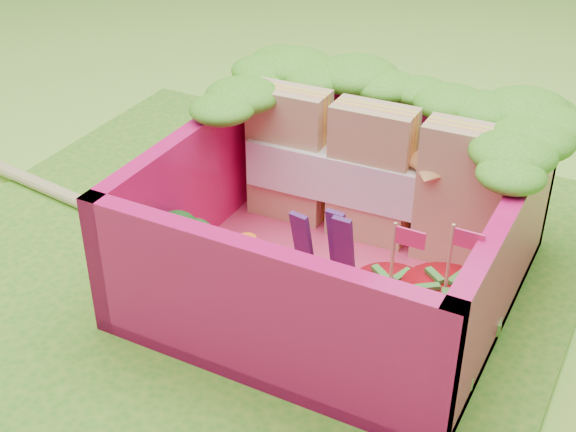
# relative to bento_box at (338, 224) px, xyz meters

# --- Properties ---
(ground) EXTENTS (14.00, 14.00, 0.00)m
(ground) POSITION_rel_bento_box_xyz_m (-0.42, -0.02, -0.31)
(ground) COLOR #94D53C
(ground) RESTS_ON ground
(placemat) EXTENTS (2.60, 2.60, 0.03)m
(placemat) POSITION_rel_bento_box_xyz_m (-0.42, -0.02, -0.29)
(placemat) COLOR #449521
(placemat) RESTS_ON ground
(bento_floor) EXTENTS (1.30, 1.30, 0.05)m
(bento_floor) POSITION_rel_bento_box_xyz_m (-0.00, 0.00, -0.25)
(bento_floor) COLOR #E63A68
(bento_floor) RESTS_ON placemat
(bento_box) EXTENTS (1.30, 1.30, 0.55)m
(bento_box) POSITION_rel_bento_box_xyz_m (0.00, 0.00, 0.00)
(bento_box) COLOR #DB1263
(bento_box) RESTS_ON placemat
(lettuce_ruffle) EXTENTS (1.43, 0.83, 0.11)m
(lettuce_ruffle) POSITION_rel_bento_box_xyz_m (-0.00, 0.48, 0.33)
(lettuce_ruffle) COLOR #2B8818
(lettuce_ruffle) RESTS_ON bento_box
(sandwich_stack) EXTENTS (1.07, 0.21, 0.57)m
(sandwich_stack) POSITION_rel_bento_box_xyz_m (0.01, 0.31, 0.06)
(sandwich_stack) COLOR tan
(sandwich_stack) RESTS_ON bento_floor
(broccoli) EXTENTS (0.31, 0.31, 0.25)m
(broccoli) POSITION_rel_bento_box_xyz_m (-0.44, -0.31, -0.05)
(broccoli) COLOR #67A34F
(broccoli) RESTS_ON bento_floor
(carrot_sticks) EXTENTS (0.09, 0.18, 0.26)m
(carrot_sticks) POSITION_rel_bento_box_xyz_m (-0.26, -0.30, -0.10)
(carrot_sticks) COLOR #FF5815
(carrot_sticks) RESTS_ON bento_floor
(purple_wedges) EXTENTS (0.21, 0.10, 0.38)m
(purple_wedges) POSITION_rel_bento_box_xyz_m (0.03, -0.15, -0.04)
(purple_wedges) COLOR #4A1857
(purple_wedges) RESTS_ON bento_floor
(strawberry_left) EXTENTS (0.26, 0.26, 0.50)m
(strawberry_left) POSITION_rel_bento_box_xyz_m (0.33, -0.31, -0.09)
(strawberry_left) COLOR red
(strawberry_left) RESTS_ON bento_floor
(strawberry_right) EXTENTS (0.29, 0.29, 0.53)m
(strawberry_right) POSITION_rel_bento_box_xyz_m (0.50, -0.27, -0.08)
(strawberry_right) COLOR red
(strawberry_right) RESTS_ON bento_floor
(snap_peas) EXTENTS (0.54, 0.52, 0.05)m
(snap_peas) POSITION_rel_bento_box_xyz_m (0.40, -0.26, -0.20)
(snap_peas) COLOR green
(snap_peas) RESTS_ON bento_floor
(chopsticks) EXTENTS (2.45, 0.37, 0.05)m
(chopsticks) POSITION_rel_bento_box_xyz_m (-1.37, 0.00, -0.25)
(chopsticks) COLOR #D5BE74
(chopsticks) RESTS_ON placemat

